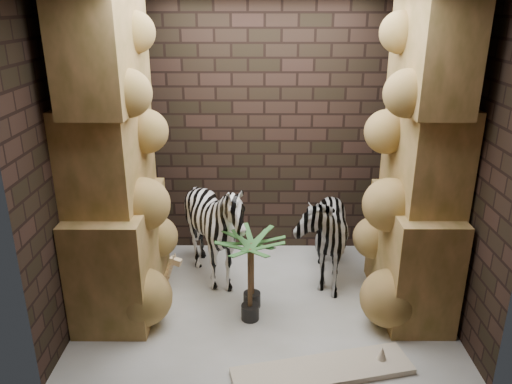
{
  "coord_description": "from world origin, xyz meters",
  "views": [
    {
      "loc": [
        -0.06,
        -4.36,
        2.83
      ],
      "look_at": [
        -0.09,
        0.15,
        1.13
      ],
      "focal_mm": 35.19,
      "sensor_mm": 36.0,
      "label": 1
    }
  ],
  "objects_px": {
    "zebra_right": "(321,223)",
    "palm_back": "(250,280)",
    "zebra_left": "(216,235)",
    "surfboard": "(323,371)",
    "giraffe_toy": "(154,282)",
    "palm_front": "(252,271)"
  },
  "relations": [
    {
      "from": "surfboard",
      "to": "palm_front",
      "type": "bearing_deg",
      "value": 108.11
    },
    {
      "from": "zebra_right",
      "to": "surfboard",
      "type": "bearing_deg",
      "value": -90.87
    },
    {
      "from": "zebra_right",
      "to": "giraffe_toy",
      "type": "xyz_separation_m",
      "value": [
        -1.65,
        -0.73,
        -0.29
      ]
    },
    {
      "from": "giraffe_toy",
      "to": "surfboard",
      "type": "xyz_separation_m",
      "value": [
        1.52,
        -0.83,
        -0.32
      ]
    },
    {
      "from": "palm_back",
      "to": "zebra_left",
      "type": "bearing_deg",
      "value": 119.0
    },
    {
      "from": "palm_front",
      "to": "surfboard",
      "type": "xyz_separation_m",
      "value": [
        0.59,
        -0.97,
        -0.37
      ]
    },
    {
      "from": "zebra_right",
      "to": "palm_back",
      "type": "bearing_deg",
      "value": -128.52
    },
    {
      "from": "zebra_left",
      "to": "zebra_right",
      "type": "bearing_deg",
      "value": 23.6
    },
    {
      "from": "zebra_right",
      "to": "zebra_left",
      "type": "height_order",
      "value": "zebra_right"
    },
    {
      "from": "zebra_left",
      "to": "giraffe_toy",
      "type": "distance_m",
      "value": 0.83
    },
    {
      "from": "zebra_left",
      "to": "surfboard",
      "type": "distance_m",
      "value": 1.8
    },
    {
      "from": "zebra_left",
      "to": "palm_back",
      "type": "bearing_deg",
      "value": -44.67
    },
    {
      "from": "palm_front",
      "to": "surfboard",
      "type": "distance_m",
      "value": 1.19
    },
    {
      "from": "zebra_left",
      "to": "giraffe_toy",
      "type": "bearing_deg",
      "value": -116.62
    },
    {
      "from": "zebra_right",
      "to": "zebra_left",
      "type": "xyz_separation_m",
      "value": [
        -1.1,
        -0.14,
        -0.07
      ]
    },
    {
      "from": "giraffe_toy",
      "to": "surfboard",
      "type": "bearing_deg",
      "value": -12.6
    },
    {
      "from": "zebra_right",
      "to": "surfboard",
      "type": "height_order",
      "value": "zebra_right"
    },
    {
      "from": "surfboard",
      "to": "zebra_left",
      "type": "bearing_deg",
      "value": 111.25
    },
    {
      "from": "zebra_left",
      "to": "palm_front",
      "type": "relative_size",
      "value": 1.58
    },
    {
      "from": "palm_front",
      "to": "zebra_left",
      "type": "bearing_deg",
      "value": 130.51
    },
    {
      "from": "giraffe_toy",
      "to": "surfboard",
      "type": "relative_size",
      "value": 0.47
    },
    {
      "from": "palm_back",
      "to": "surfboard",
      "type": "bearing_deg",
      "value": -51.27
    }
  ]
}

